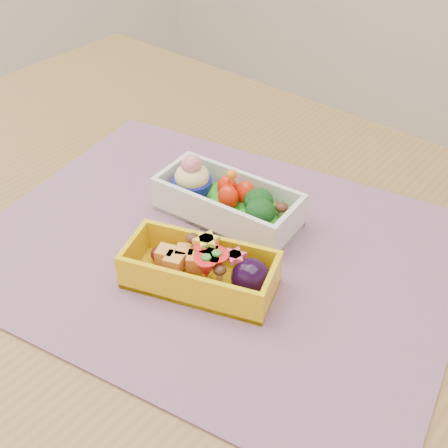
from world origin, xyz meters
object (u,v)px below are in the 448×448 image
Objects in this scene: placemat at (216,250)px; bento_white at (227,201)px; bento_yellow at (203,269)px; table at (210,312)px.

bento_white is (-0.03, 0.05, 0.03)m from placemat.
placemat is 0.07m from bento_yellow.
table is at bearing -74.99° from bento_white.
table is 6.91× the size of bento_yellow.
table is 0.14m from bento_yellow.
bento_white reaches higher than bento_yellow.
bento_yellow is (0.03, -0.05, 0.02)m from placemat.
bento_white is at bearing 110.98° from table.
bento_white is (-0.02, 0.06, 0.13)m from table.
bento_yellow reaches higher than table.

